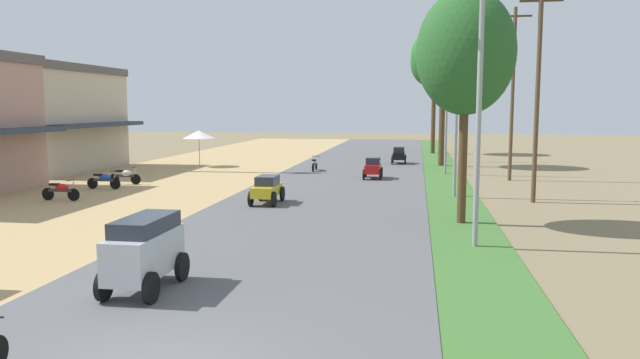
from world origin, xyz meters
name	(u,v)px	position (x,y,z in m)	size (l,w,h in m)	color
shophouse_mid	(46,119)	(-19.97, 28.33, 3.46)	(7.71, 10.25, 6.90)	#C6B299
parked_motorbike_third	(61,190)	(-11.59, 16.34, 0.55)	(1.80, 0.54, 0.94)	black
parked_motorbike_fourth	(104,179)	(-11.65, 20.24, 0.55)	(1.80, 0.54, 0.94)	black
parked_motorbike_fifth	(125,175)	(-11.48, 22.19, 0.55)	(1.80, 0.54, 0.94)	black
vendor_umbrella	(199,134)	(-11.03, 32.34, 2.31)	(2.20, 2.20, 2.52)	#99999E
median_tree_nearest	(466,53)	(5.66, 13.84, 6.08)	(3.46, 3.46, 8.23)	#4C351E
median_tree_second	(444,57)	(5.77, 35.74, 7.68)	(4.56, 4.56, 9.88)	#4C351E
median_tree_third	(434,64)	(5.47, 47.53, 8.07)	(4.24, 4.24, 10.27)	#4C351E
streetlamp_near	(479,98)	(5.80, 10.09, 4.47)	(3.16, 0.20, 7.64)	gray
streetlamp_mid	(457,104)	(5.80, 20.46, 4.36)	(3.16, 0.20, 7.42)	gray
streetlamp_far	(447,104)	(5.80, 30.08, 4.41)	(3.16, 0.20, 7.52)	gray
streetlamp_farthest	(441,106)	(5.80, 39.68, 4.28)	(3.16, 0.20, 7.27)	gray
utility_pole_near	(513,92)	(9.35, 27.78, 5.07)	(1.80, 0.20, 9.76)	brown
utility_pole_far	(537,93)	(9.18, 19.53, 4.81)	(1.80, 0.20, 9.23)	brown
car_van_silver	(145,249)	(-1.98, 4.32, 1.02)	(1.19, 2.41, 1.67)	#B7BCC1
car_sedan_yellow	(267,188)	(-2.29, 16.88, 0.74)	(1.10, 2.26, 1.19)	gold
car_hatchback_red	(373,167)	(1.55, 26.81, 0.75)	(1.04, 2.00, 1.23)	red
car_hatchback_black	(399,154)	(2.76, 36.56, 0.75)	(1.04, 2.00, 1.23)	black
motorbike_ahead_second	(315,163)	(-2.51, 30.51, 0.57)	(0.54, 1.80, 0.94)	black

